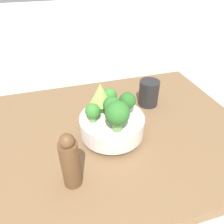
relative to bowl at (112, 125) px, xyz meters
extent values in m
plane|color=beige|center=(0.01, 0.03, -0.09)|extent=(6.00, 6.00, 0.00)
cube|color=brown|center=(0.01, 0.03, -0.06)|extent=(0.92, 0.70, 0.04)
cylinder|color=silver|center=(0.00, 0.00, -0.04)|extent=(0.09, 0.09, 0.01)
cylinder|color=silver|center=(0.00, 0.00, 0.00)|extent=(0.21, 0.21, 0.06)
cylinder|color=#609347|center=(-0.06, 0.00, 0.04)|extent=(0.02, 0.02, 0.02)
sphere|color=#387A2D|center=(-0.06, 0.00, 0.07)|extent=(0.05, 0.05, 0.05)
cylinder|color=#6BA34C|center=(-0.02, 0.04, 0.05)|extent=(0.03, 0.03, 0.03)
cone|color=#93B751|center=(-0.02, 0.04, 0.10)|extent=(0.07, 0.07, 0.07)
cylinder|color=#6BA34C|center=(0.00, 0.00, 0.05)|extent=(0.03, 0.03, 0.03)
sphere|color=#2D6B28|center=(0.00, 0.00, 0.08)|extent=(0.06, 0.06, 0.06)
cylinder|color=#6BA34C|center=(0.05, 0.00, 0.05)|extent=(0.02, 0.02, 0.03)
sphere|color=#286023|center=(0.05, 0.00, 0.08)|extent=(0.05, 0.05, 0.05)
cylinder|color=#7AB256|center=(0.01, 0.06, 0.05)|extent=(0.02, 0.02, 0.03)
sphere|color=#387A2D|center=(0.01, 0.06, 0.08)|extent=(0.05, 0.05, 0.05)
cylinder|color=#609347|center=(0.00, -0.06, 0.05)|extent=(0.03, 0.03, 0.03)
sphere|color=#2D6B28|center=(0.00, -0.06, 0.09)|extent=(0.07, 0.07, 0.07)
cylinder|color=black|center=(0.19, 0.14, 0.01)|extent=(0.08, 0.08, 0.10)
cylinder|color=brown|center=(-0.15, -0.15, 0.03)|extent=(0.05, 0.05, 0.14)
sphere|color=brown|center=(-0.15, -0.15, 0.11)|extent=(0.04, 0.04, 0.04)
camera|label=1|loc=(-0.16, -0.52, 0.45)|focal=35.00mm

